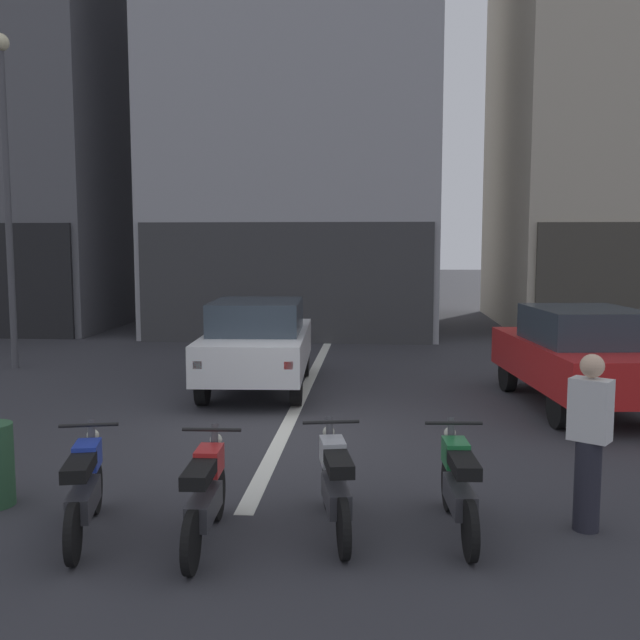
# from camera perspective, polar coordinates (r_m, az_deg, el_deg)

# --- Properties ---
(ground_plane) EXTENTS (120.00, 120.00, 0.00)m
(ground_plane) POSITION_cam_1_polar(r_m,az_deg,el_deg) (10.17, -2.96, -9.09)
(ground_plane) COLOR #333338
(lane_centre_line) EXTENTS (0.20, 18.00, 0.01)m
(lane_centre_line) POSITION_cam_1_polar(r_m,az_deg,el_deg) (16.00, -0.13, -3.40)
(lane_centre_line) COLOR silver
(lane_centre_line) RESTS_ON ground
(building_mid_block) EXTENTS (8.15, 9.93, 13.83)m
(building_mid_block) POSITION_cam_1_polar(r_m,az_deg,el_deg) (24.18, -1.34, 16.30)
(building_mid_block) COLOR #9E9EA3
(building_mid_block) RESTS_ON ground
(car_white_crossing_near) EXTENTS (1.97, 4.19, 1.64)m
(car_white_crossing_near) POSITION_cam_1_polar(r_m,az_deg,el_deg) (13.02, -4.98, -1.73)
(car_white_crossing_near) COLOR black
(car_white_crossing_near) RESTS_ON ground
(car_red_parked_kerbside) EXTENTS (2.18, 4.26, 1.64)m
(car_red_parked_kerbside) POSITION_cam_1_polar(r_m,az_deg,el_deg) (12.28, 20.03, -2.57)
(car_red_parked_kerbside) COLOR black
(car_red_parked_kerbside) RESTS_ON ground
(street_lamp) EXTENTS (0.36, 0.36, 6.92)m
(street_lamp) POSITION_cam_1_polar(r_m,az_deg,el_deg) (16.51, -23.75, 10.99)
(street_lamp) COLOR #47474C
(street_lamp) RESTS_ON ground
(motorcycle_blue_row_leftmost) EXTENTS (0.57, 1.64, 0.98)m
(motorcycle_blue_row_leftmost) POSITION_cam_1_polar(r_m,az_deg,el_deg) (7.04, -18.27, -12.55)
(motorcycle_blue_row_leftmost) COLOR black
(motorcycle_blue_row_leftmost) RESTS_ON ground
(motorcycle_red_row_left_mid) EXTENTS (0.55, 1.67, 0.98)m
(motorcycle_red_row_left_mid) POSITION_cam_1_polar(r_m,az_deg,el_deg) (6.63, -9.13, -13.52)
(motorcycle_red_row_left_mid) COLOR black
(motorcycle_red_row_left_mid) RESTS_ON ground
(motorcycle_silver_row_centre) EXTENTS (0.55, 1.66, 0.98)m
(motorcycle_silver_row_centre) POSITION_cam_1_polar(r_m,az_deg,el_deg) (6.81, 1.21, -12.87)
(motorcycle_silver_row_centre) COLOR black
(motorcycle_silver_row_centre) RESTS_ON ground
(motorcycle_green_row_right_mid) EXTENTS (0.55, 1.67, 0.98)m
(motorcycle_green_row_right_mid) POSITION_cam_1_polar(r_m,az_deg,el_deg) (6.90, 10.99, -12.76)
(motorcycle_green_row_right_mid) COLOR black
(motorcycle_green_row_right_mid) RESTS_ON ground
(person_by_motorcycles) EXTENTS (0.42, 0.39, 1.67)m
(person_by_motorcycles) POSITION_cam_1_polar(r_m,az_deg,el_deg) (7.16, 20.67, -9.01)
(person_by_motorcycles) COLOR #23232D
(person_by_motorcycles) RESTS_ON ground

